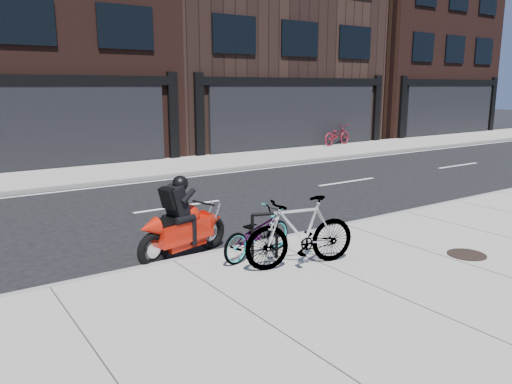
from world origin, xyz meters
TOP-DOWN VIEW (x-y plane):
  - ground at (0.00, 0.00)m, footprint 120.00×120.00m
  - sidewalk_near at (0.00, -5.00)m, footprint 60.00×6.00m
  - sidewalk_far at (0.00, 7.75)m, footprint 60.00×3.50m
  - building_mideast at (10.00, 14.50)m, footprint 12.00×10.00m
  - building_east at (22.00, 14.50)m, footprint 10.00×10.00m
  - bike_rack at (-0.66, -2.77)m, footprint 0.47×0.19m
  - bicycle_front at (-0.70, -2.60)m, footprint 1.69×0.91m
  - bicycle_rear at (-0.37, -3.38)m, footprint 2.01×0.96m
  - motorcycle at (-1.52, -1.57)m, footprint 2.00×0.80m
  - bicycle_far at (12.14, 9.00)m, footprint 2.05×1.03m
  - manhole_cover at (2.39, -4.63)m, footprint 0.67×0.67m

SIDE VIEW (x-z plane):
  - ground at x=0.00m, z-range 0.00..0.00m
  - sidewalk_near at x=0.00m, z-range 0.00..0.13m
  - sidewalk_far at x=0.00m, z-range 0.00..0.13m
  - manhole_cover at x=2.39m, z-range 0.13..0.15m
  - bicycle_front at x=-0.70m, z-range 0.13..0.97m
  - bike_rack at x=-0.66m, z-range 0.20..1.02m
  - motorcycle at x=-1.52m, z-range -0.14..1.38m
  - bicycle_far at x=12.14m, z-range 0.13..1.16m
  - bicycle_rear at x=-0.37m, z-range 0.13..1.29m
  - building_mideast at x=10.00m, z-range 0.00..12.50m
  - building_east at x=22.00m, z-range 0.00..13.00m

